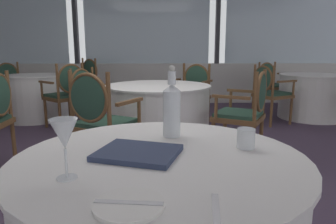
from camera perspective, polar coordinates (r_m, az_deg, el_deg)
name	(u,v)px	position (r m, az deg, el deg)	size (l,w,h in m)	color
ground_plane	(131,172)	(2.97, -6.86, -10.93)	(13.51, 13.51, 0.00)	#47384C
window_wall_far	(147,48)	(6.64, -3.87, 11.77)	(9.50, 0.14, 2.94)	silver
side_plate	(129,205)	(0.83, -7.32, -16.69)	(0.19, 0.19, 0.01)	white
butter_knife	(129,203)	(0.82, -7.33, -16.37)	(0.18, 0.02, 0.00)	silver
dinner_fork	(216,211)	(0.81, 8.91, -17.73)	(0.18, 0.02, 0.00)	silver
water_bottle	(172,109)	(1.40, 0.70, 0.63)	(0.08, 0.08, 0.33)	white
wine_glass	(64,135)	(0.98, -18.74, -4.09)	(0.09, 0.09, 0.19)	white
water_tumbler	(246,138)	(1.29, 14.28, -4.76)	(0.07, 0.07, 0.08)	white
menu_book	(138,153)	(1.18, -5.58, -7.53)	(0.30, 0.24, 0.02)	#2D3856
background_table_1	(36,97)	(5.52, -23.26, 2.57)	(1.04, 1.04, 0.73)	white
dining_chair_1_0	(67,90)	(4.67, -18.28, 3.85)	(0.66, 0.66, 0.95)	brown
dining_chair_1_1	(85,81)	(5.97, -15.19, 5.63)	(0.66, 0.66, 0.98)	brown
dining_chair_1_2	(11,83)	(6.35, -27.16, 4.81)	(0.66, 0.66, 0.91)	brown
background_table_2	(312,96)	(5.69, 25.25, 2.65)	(1.11, 1.11, 0.73)	white
dining_chair_2_2	(271,81)	(6.33, 18.54, 5.42)	(0.64, 0.61, 0.90)	brown
dining_chair_2_3	(269,89)	(4.96, 18.24, 4.03)	(0.61, 0.64, 0.91)	brown
background_table_3	(158,116)	(3.60, -1.84, -0.76)	(1.22, 1.22, 0.73)	white
dining_chair_3_0	(247,108)	(3.20, 14.50, 0.73)	(0.63, 0.65, 0.93)	brown
dining_chair_3_1	(193,90)	(4.49, 4.65, 4.11)	(0.65, 0.63, 0.94)	brown
dining_chair_3_2	(90,97)	(4.18, -14.32, 2.78)	(0.63, 0.65, 0.90)	brown
dining_chair_3_3	(99,116)	(2.73, -12.64, -0.71)	(0.65, 0.63, 0.96)	brown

